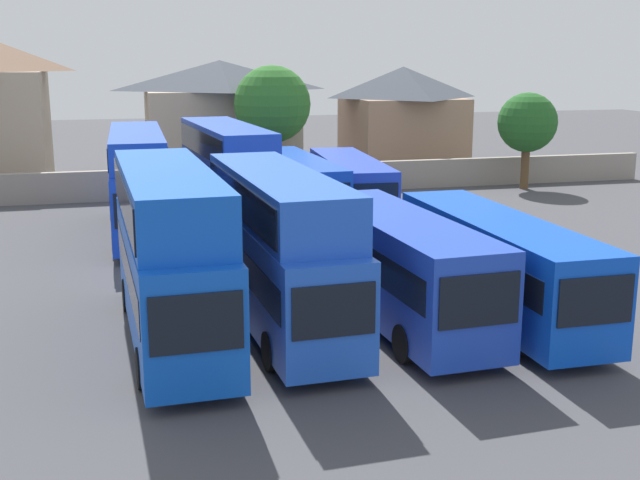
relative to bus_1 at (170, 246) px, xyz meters
name	(u,v)px	position (x,y,z in m)	size (l,w,h in m)	color
ground	(250,218)	(5.35, 17.96, -2.92)	(140.00, 140.00, 0.00)	#424247
depot_boundary_wall	(230,181)	(5.35, 25.06, -2.02)	(56.00, 0.50, 1.80)	gray
bus_1	(170,246)	(0.00, 0.00, 0.00)	(2.91, 11.08, 5.21)	blue
bus_2	(279,241)	(3.38, 0.38, -0.14)	(2.97, 11.06, 4.94)	blue
bus_3	(399,263)	(7.15, -0.19, -0.94)	(3.17, 10.65, 3.48)	#1B3FBF
bus_4	(497,261)	(10.51, -0.29, -1.04)	(2.67, 11.19, 3.28)	blue
bus_5	(138,177)	(-0.39, 15.17, -0.14)	(2.69, 11.91, 4.94)	blue
bus_6	(228,172)	(3.83, 15.01, -0.03)	(3.44, 11.31, 5.16)	blue
bus_7	(295,189)	(7.09, 14.73, -0.92)	(2.96, 10.31, 3.52)	blue
bus_8	(350,186)	(10.12, 15.40, -1.03)	(3.19, 10.38, 3.31)	blue
house_terrace_centre	(221,118)	(5.98, 33.29, 1.16)	(10.60, 7.50, 8.02)	tan
house_terrace_right	(402,117)	(19.49, 33.63, 0.92)	(8.19, 8.23, 7.53)	#9E7A60
tree_left_of_lot	(272,105)	(8.50, 27.56, 2.38)	(4.88, 4.88, 7.77)	brown
tree_behind_wall	(527,123)	(23.99, 23.06, 1.26)	(3.74, 3.74, 6.10)	brown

